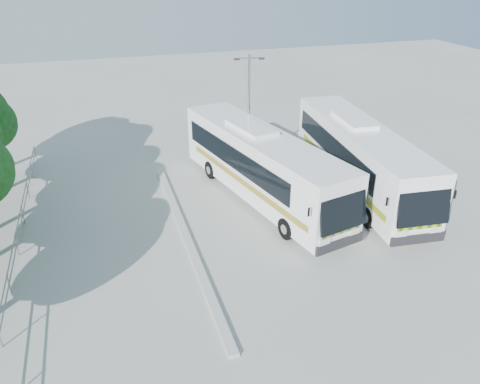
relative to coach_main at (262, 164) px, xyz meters
name	(u,v)px	position (x,y,z in m)	size (l,w,h in m)	color
ground	(244,253)	(-2.69, -5.05, -2.07)	(100.00, 100.00, 0.00)	#ABABA6
kerb_divider	(187,238)	(-4.99, -3.05, -2.00)	(0.40, 16.00, 0.15)	#B2B2AD
railing	(18,231)	(-12.69, -1.05, -1.33)	(0.06, 22.00, 1.00)	gray
coach_main	(262,164)	(0.00, 0.00, 0.00)	(5.60, 13.89, 3.78)	white
coach_adjacent	(359,156)	(5.78, -0.60, 0.00)	(4.11, 13.85, 3.79)	white
lamppost	(249,110)	(0.53, 3.86, 1.96)	(1.78, 0.48, 7.31)	gray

